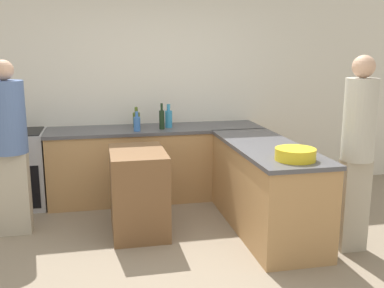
{
  "coord_description": "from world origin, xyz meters",
  "views": [
    {
      "loc": [
        -0.69,
        -3.61,
        1.87
      ],
      "look_at": [
        0.2,
        0.59,
        0.95
      ],
      "focal_mm": 42.0,
      "sensor_mm": 36.0,
      "label": 1
    }
  ],
  "objects_px": {
    "person_by_range": "(9,142)",
    "hot_sauce_bottle": "(168,119)",
    "range_oven": "(19,169)",
    "mixing_bowl": "(295,154)",
    "olive_oil_bottle": "(136,119)",
    "wine_bottle_dark": "(162,119)",
    "water_bottle_blue": "(137,123)",
    "person_at_peninsula": "(357,146)",
    "island_table": "(138,191)",
    "dish_soap_bottle": "(169,118)"
  },
  "relations": [
    {
      "from": "person_by_range",
      "to": "hot_sauce_bottle",
      "type": "bearing_deg",
      "value": 28.2
    },
    {
      "from": "range_oven",
      "to": "mixing_bowl",
      "type": "height_order",
      "value": "mixing_bowl"
    },
    {
      "from": "olive_oil_bottle",
      "to": "person_by_range",
      "type": "bearing_deg",
      "value": -146.16
    },
    {
      "from": "wine_bottle_dark",
      "to": "person_by_range",
      "type": "bearing_deg",
      "value": -156.97
    },
    {
      "from": "water_bottle_blue",
      "to": "person_at_peninsula",
      "type": "xyz_separation_m",
      "value": [
        1.84,
        -1.69,
        0.01
      ]
    },
    {
      "from": "mixing_bowl",
      "to": "hot_sauce_bottle",
      "type": "bearing_deg",
      "value": 112.16
    },
    {
      "from": "island_table",
      "to": "dish_soap_bottle",
      "type": "height_order",
      "value": "dish_soap_bottle"
    },
    {
      "from": "water_bottle_blue",
      "to": "person_at_peninsula",
      "type": "height_order",
      "value": "person_at_peninsula"
    },
    {
      "from": "island_table",
      "to": "person_at_peninsula",
      "type": "bearing_deg",
      "value": -24.06
    },
    {
      "from": "water_bottle_blue",
      "to": "wine_bottle_dark",
      "type": "relative_size",
      "value": 0.74
    },
    {
      "from": "dish_soap_bottle",
      "to": "person_by_range",
      "type": "relative_size",
      "value": 0.16
    },
    {
      "from": "range_oven",
      "to": "person_at_peninsula",
      "type": "bearing_deg",
      "value": -30.46
    },
    {
      "from": "water_bottle_blue",
      "to": "person_at_peninsula",
      "type": "relative_size",
      "value": 0.13
    },
    {
      "from": "dish_soap_bottle",
      "to": "person_at_peninsula",
      "type": "relative_size",
      "value": 0.16
    },
    {
      "from": "person_by_range",
      "to": "person_at_peninsula",
      "type": "xyz_separation_m",
      "value": [
        3.16,
        -1.07,
        0.05
      ]
    },
    {
      "from": "olive_oil_bottle",
      "to": "mixing_bowl",
      "type": "bearing_deg",
      "value": -58.26
    },
    {
      "from": "island_table",
      "to": "mixing_bowl",
      "type": "bearing_deg",
      "value": -33.22
    },
    {
      "from": "dish_soap_bottle",
      "to": "person_at_peninsula",
      "type": "height_order",
      "value": "person_at_peninsula"
    },
    {
      "from": "mixing_bowl",
      "to": "person_at_peninsula",
      "type": "relative_size",
      "value": 0.2
    },
    {
      "from": "olive_oil_bottle",
      "to": "hot_sauce_bottle",
      "type": "bearing_deg",
      "value": 5.08
    },
    {
      "from": "dish_soap_bottle",
      "to": "hot_sauce_bottle",
      "type": "bearing_deg",
      "value": 84.7
    },
    {
      "from": "person_at_peninsula",
      "to": "olive_oil_bottle",
      "type": "bearing_deg",
      "value": 132.82
    },
    {
      "from": "dish_soap_bottle",
      "to": "olive_oil_bottle",
      "type": "distance_m",
      "value": 0.4
    },
    {
      "from": "range_oven",
      "to": "dish_soap_bottle",
      "type": "xyz_separation_m",
      "value": [
        1.8,
        -0.04,
        0.56
      ]
    },
    {
      "from": "wine_bottle_dark",
      "to": "range_oven",
      "type": "bearing_deg",
      "value": 175.25
    },
    {
      "from": "island_table",
      "to": "person_by_range",
      "type": "xyz_separation_m",
      "value": [
        -1.24,
        0.21,
        0.53
      ]
    },
    {
      "from": "range_oven",
      "to": "person_at_peninsula",
      "type": "xyz_separation_m",
      "value": [
        3.23,
        -1.9,
        0.55
      ]
    },
    {
      "from": "olive_oil_bottle",
      "to": "hot_sauce_bottle",
      "type": "relative_size",
      "value": 1.17
    },
    {
      "from": "range_oven",
      "to": "island_table",
      "type": "height_order",
      "value": "range_oven"
    },
    {
      "from": "person_at_peninsula",
      "to": "range_oven",
      "type": "bearing_deg",
      "value": 149.54
    },
    {
      "from": "dish_soap_bottle",
      "to": "water_bottle_blue",
      "type": "relative_size",
      "value": 1.23
    },
    {
      "from": "olive_oil_bottle",
      "to": "person_at_peninsula",
      "type": "bearing_deg",
      "value": -47.18
    },
    {
      "from": "island_table",
      "to": "wine_bottle_dark",
      "type": "relative_size",
      "value": 2.72
    },
    {
      "from": "olive_oil_bottle",
      "to": "person_by_range",
      "type": "xyz_separation_m",
      "value": [
        -1.34,
        -0.9,
        -0.05
      ]
    },
    {
      "from": "dish_soap_bottle",
      "to": "mixing_bowl",
      "type": "bearing_deg",
      "value": -66.07
    },
    {
      "from": "island_table",
      "to": "water_bottle_blue",
      "type": "height_order",
      "value": "water_bottle_blue"
    },
    {
      "from": "mixing_bowl",
      "to": "water_bottle_blue",
      "type": "bearing_deg",
      "value": 126.05
    },
    {
      "from": "range_oven",
      "to": "water_bottle_blue",
      "type": "bearing_deg",
      "value": -8.45
    },
    {
      "from": "island_table",
      "to": "person_at_peninsula",
      "type": "distance_m",
      "value": 2.17
    },
    {
      "from": "range_oven",
      "to": "wine_bottle_dark",
      "type": "relative_size",
      "value": 2.9
    },
    {
      "from": "water_bottle_blue",
      "to": "hot_sauce_bottle",
      "type": "relative_size",
      "value": 1.09
    },
    {
      "from": "mixing_bowl",
      "to": "person_at_peninsula",
      "type": "distance_m",
      "value": 0.6
    },
    {
      "from": "hot_sauce_bottle",
      "to": "range_oven",
      "type": "bearing_deg",
      "value": -176.86
    },
    {
      "from": "range_oven",
      "to": "mixing_bowl",
      "type": "xyz_separation_m",
      "value": [
        2.63,
        -1.9,
        0.5
      ]
    },
    {
      "from": "dish_soap_bottle",
      "to": "hot_sauce_bottle",
      "type": "distance_m",
      "value": 0.14
    },
    {
      "from": "olive_oil_bottle",
      "to": "hot_sauce_bottle",
      "type": "xyz_separation_m",
      "value": [
        0.4,
        0.04,
        -0.01
      ]
    },
    {
      "from": "dish_soap_bottle",
      "to": "olive_oil_bottle",
      "type": "height_order",
      "value": "dish_soap_bottle"
    },
    {
      "from": "range_oven",
      "to": "hot_sauce_bottle",
      "type": "relative_size",
      "value": 4.24
    },
    {
      "from": "island_table",
      "to": "person_by_range",
      "type": "distance_m",
      "value": 1.37
    },
    {
      "from": "person_by_range",
      "to": "olive_oil_bottle",
      "type": "bearing_deg",
      "value": 33.84
    }
  ]
}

